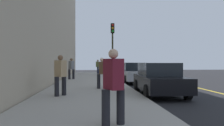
{
  "coord_description": "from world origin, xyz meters",
  "views": [
    {
      "loc": [
        16.92,
        -3.12,
        1.54
      ],
      "look_at": [
        1.36,
        -1.77,
        1.49
      ],
      "focal_mm": 35.76,
      "sensor_mm": 36.0,
      "label": 1
    }
  ],
  "objects_px": {
    "pedestrian_tan_coat": "(60,74)",
    "traffic_light_pole": "(113,42)",
    "pedestrian_burgundy_coat": "(113,84)",
    "pedestrian_olive_coat": "(98,66)",
    "parked_car_maroon": "(118,68)",
    "pedestrian_grey_coat": "(71,68)",
    "parked_car_silver": "(134,73)",
    "rolling_suitcase": "(98,71)",
    "parked_car_black": "(159,79)",
    "parked_car_white": "(124,70)",
    "pedestrian_brown_coat": "(102,72)"
  },
  "relations": [
    {
      "from": "parked_car_silver",
      "to": "pedestrian_olive_coat",
      "type": "height_order",
      "value": "pedestrian_olive_coat"
    },
    {
      "from": "parked_car_maroon",
      "to": "pedestrian_grey_coat",
      "type": "distance_m",
      "value": 10.86
    },
    {
      "from": "parked_car_maroon",
      "to": "pedestrian_burgundy_coat",
      "type": "distance_m",
      "value": 23.58
    },
    {
      "from": "parked_car_maroon",
      "to": "pedestrian_tan_coat",
      "type": "xyz_separation_m",
      "value": [
        18.92,
        -4.5,
        0.29
      ]
    },
    {
      "from": "parked_car_silver",
      "to": "rolling_suitcase",
      "type": "xyz_separation_m",
      "value": [
        -10.64,
        -2.42,
        -0.32
      ]
    },
    {
      "from": "parked_car_silver",
      "to": "traffic_light_pole",
      "type": "xyz_separation_m",
      "value": [
        0.5,
        -1.67,
        2.26
      ]
    },
    {
      "from": "pedestrian_burgundy_coat",
      "to": "traffic_light_pole",
      "type": "height_order",
      "value": "traffic_light_pole"
    },
    {
      "from": "pedestrian_brown_coat",
      "to": "parked_car_white",
      "type": "bearing_deg",
      "value": 166.06
    },
    {
      "from": "pedestrian_burgundy_coat",
      "to": "pedestrian_olive_coat",
      "type": "relative_size",
      "value": 0.98
    },
    {
      "from": "parked_car_white",
      "to": "traffic_light_pole",
      "type": "height_order",
      "value": "traffic_light_pole"
    },
    {
      "from": "parked_car_white",
      "to": "rolling_suitcase",
      "type": "xyz_separation_m",
      "value": [
        -4.83,
        -2.46,
        -0.32
      ]
    },
    {
      "from": "pedestrian_burgundy_coat",
      "to": "parked_car_silver",
      "type": "bearing_deg",
      "value": 167.29
    },
    {
      "from": "rolling_suitcase",
      "to": "parked_car_silver",
      "type": "bearing_deg",
      "value": 12.78
    },
    {
      "from": "parked_car_black",
      "to": "rolling_suitcase",
      "type": "distance_m",
      "value": 17.26
    },
    {
      "from": "pedestrian_grey_coat",
      "to": "parked_car_black",
      "type": "bearing_deg",
      "value": 30.12
    },
    {
      "from": "parked_car_black",
      "to": "pedestrian_olive_coat",
      "type": "bearing_deg",
      "value": -171.97
    },
    {
      "from": "pedestrian_tan_coat",
      "to": "traffic_light_pole",
      "type": "height_order",
      "value": "traffic_light_pole"
    },
    {
      "from": "pedestrian_burgundy_coat",
      "to": "traffic_light_pole",
      "type": "bearing_deg",
      "value": 174.99
    },
    {
      "from": "pedestrian_grey_coat",
      "to": "traffic_light_pole",
      "type": "xyz_separation_m",
      "value": [
        2.44,
        3.2,
        1.95
      ]
    },
    {
      "from": "pedestrian_grey_coat",
      "to": "parked_car_silver",
      "type": "bearing_deg",
      "value": 68.31
    },
    {
      "from": "pedestrian_burgundy_coat",
      "to": "traffic_light_pole",
      "type": "distance_m",
      "value": 11.51
    },
    {
      "from": "parked_car_white",
      "to": "rolling_suitcase",
      "type": "distance_m",
      "value": 5.43
    },
    {
      "from": "parked_car_maroon",
      "to": "rolling_suitcase",
      "type": "bearing_deg",
      "value": -68.42
    },
    {
      "from": "rolling_suitcase",
      "to": "parked_car_maroon",
      "type": "bearing_deg",
      "value": 111.58
    },
    {
      "from": "traffic_light_pole",
      "to": "pedestrian_brown_coat",
      "type": "bearing_deg",
      "value": -12.13
    },
    {
      "from": "parked_car_white",
      "to": "parked_car_silver",
      "type": "bearing_deg",
      "value": -0.46
    },
    {
      "from": "pedestrian_burgundy_coat",
      "to": "pedestrian_olive_coat",
      "type": "height_order",
      "value": "pedestrian_olive_coat"
    },
    {
      "from": "parked_car_silver",
      "to": "traffic_light_pole",
      "type": "height_order",
      "value": "traffic_light_pole"
    },
    {
      "from": "parked_car_white",
      "to": "parked_car_silver",
      "type": "distance_m",
      "value": 5.82
    },
    {
      "from": "parked_car_maroon",
      "to": "pedestrian_grey_coat",
      "type": "relative_size",
      "value": 2.71
    },
    {
      "from": "parked_car_black",
      "to": "traffic_light_pole",
      "type": "relative_size",
      "value": 1.01
    },
    {
      "from": "rolling_suitcase",
      "to": "pedestrian_olive_coat",
      "type": "bearing_deg",
      "value": -172.05
    },
    {
      "from": "pedestrian_tan_coat",
      "to": "traffic_light_pole",
      "type": "relative_size",
      "value": 0.4
    },
    {
      "from": "rolling_suitcase",
      "to": "parked_car_black",
      "type": "bearing_deg",
      "value": 8.03
    },
    {
      "from": "parked_car_maroon",
      "to": "pedestrian_tan_coat",
      "type": "distance_m",
      "value": 19.45
    },
    {
      "from": "parked_car_black",
      "to": "pedestrian_grey_coat",
      "type": "xyz_separation_m",
      "value": [
        -8.38,
        -4.86,
        0.32
      ]
    },
    {
      "from": "parked_car_maroon",
      "to": "parked_car_black",
      "type": "relative_size",
      "value": 1.1
    },
    {
      "from": "parked_car_maroon",
      "to": "traffic_light_pole",
      "type": "distance_m",
      "value": 12.45
    },
    {
      "from": "pedestrian_tan_coat",
      "to": "rolling_suitcase",
      "type": "bearing_deg",
      "value": 173.53
    },
    {
      "from": "pedestrian_tan_coat",
      "to": "pedestrian_olive_coat",
      "type": "bearing_deg",
      "value": 173.89
    },
    {
      "from": "parked_car_silver",
      "to": "pedestrian_tan_coat",
      "type": "xyz_separation_m",
      "value": [
        7.3,
        -4.45,
        0.29
      ]
    },
    {
      "from": "parked_car_silver",
      "to": "traffic_light_pole",
      "type": "bearing_deg",
      "value": -73.2
    },
    {
      "from": "pedestrian_tan_coat",
      "to": "pedestrian_burgundy_coat",
      "type": "height_order",
      "value": "pedestrian_tan_coat"
    },
    {
      "from": "parked_car_maroon",
      "to": "pedestrian_grey_coat",
      "type": "height_order",
      "value": "pedestrian_grey_coat"
    },
    {
      "from": "pedestrian_brown_coat",
      "to": "parked_car_silver",
      "type": "bearing_deg",
      "value": 152.0
    },
    {
      "from": "pedestrian_tan_coat",
      "to": "traffic_light_pole",
      "type": "distance_m",
      "value": 7.6
    },
    {
      "from": "pedestrian_burgundy_coat",
      "to": "parked_car_white",
      "type": "bearing_deg",
      "value": 171.26
    },
    {
      "from": "parked_car_white",
      "to": "pedestrian_brown_coat",
      "type": "relative_size",
      "value": 2.68
    },
    {
      "from": "pedestrian_brown_coat",
      "to": "rolling_suitcase",
      "type": "distance_m",
      "value": 15.59
    },
    {
      "from": "parked_car_black",
      "to": "pedestrian_brown_coat",
      "type": "height_order",
      "value": "pedestrian_brown_coat"
    }
  ]
}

